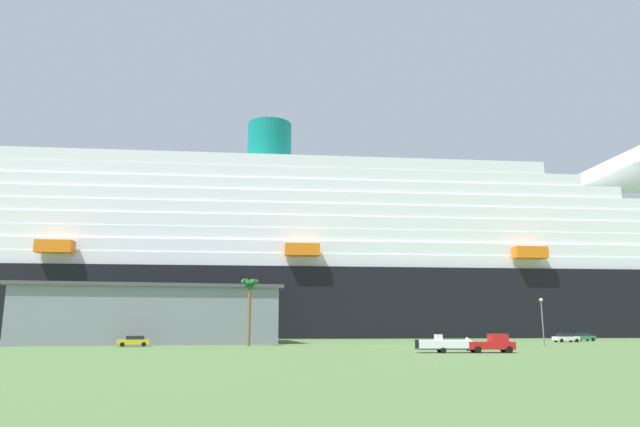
# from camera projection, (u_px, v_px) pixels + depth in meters

# --- Properties ---
(ground_plane) EXTENTS (600.00, 600.00, 0.00)m
(ground_plane) POSITION_uv_depth(u_px,v_px,m) (339.00, 341.00, 114.32)
(ground_plane) COLOR #4C6B38
(cruise_ship) EXTENTS (280.97, 58.87, 62.50)m
(cruise_ship) POSITION_uv_depth(u_px,v_px,m) (394.00, 267.00, 149.80)
(cruise_ship) COLOR black
(cruise_ship) RESTS_ON ground_plane
(terminal_building) EXTENTS (44.34, 25.19, 9.94)m
(terminal_building) POSITION_uv_depth(u_px,v_px,m) (153.00, 315.00, 101.50)
(terminal_building) COLOR gray
(terminal_building) RESTS_ON ground_plane
(pickup_truck) EXTENTS (5.85, 2.97, 2.20)m
(pickup_truck) POSITION_uv_depth(u_px,v_px,m) (492.00, 344.00, 67.52)
(pickup_truck) COLOR red
(pickup_truck) RESTS_ON ground_plane
(small_boat_on_trailer) EXTENTS (8.40, 2.84, 2.15)m
(small_boat_on_trailer) POSITION_uv_depth(u_px,v_px,m) (449.00, 345.00, 67.29)
(small_boat_on_trailer) COLOR #595960
(small_boat_on_trailer) RESTS_ON ground_plane
(palm_tree) EXTENTS (3.06, 2.81, 10.53)m
(palm_tree) POSITION_uv_depth(u_px,v_px,m) (250.00, 291.00, 88.77)
(palm_tree) COLOR brown
(palm_tree) RESTS_ON ground_plane
(street_lamp) EXTENTS (0.56, 0.56, 7.38)m
(street_lamp) POSITION_uv_depth(u_px,v_px,m) (542.00, 314.00, 88.89)
(street_lamp) COLOR slate
(street_lamp) RESTS_ON ground_plane
(parked_car_silver_sedan) EXTENTS (4.80, 2.08, 1.58)m
(parked_car_silver_sedan) POSITION_uv_depth(u_px,v_px,m) (225.00, 339.00, 96.90)
(parked_car_silver_sedan) COLOR silver
(parked_car_silver_sedan) RESTS_ON ground_plane
(parked_car_white_van) EXTENTS (4.77, 2.12, 1.58)m
(parked_car_white_van) POSITION_uv_depth(u_px,v_px,m) (566.00, 338.00, 105.76)
(parked_car_white_van) COLOR white
(parked_car_white_van) RESTS_ON ground_plane
(parked_car_green_wagon) EXTENTS (4.31, 2.22, 1.58)m
(parked_car_green_wagon) POSITION_uv_depth(u_px,v_px,m) (583.00, 337.00, 112.03)
(parked_car_green_wagon) COLOR #2D723F
(parked_car_green_wagon) RESTS_ON ground_plane
(parked_car_yellow_taxi) EXTENTS (4.81, 2.26, 1.58)m
(parked_car_yellow_taxi) POSITION_uv_depth(u_px,v_px,m) (134.00, 341.00, 86.00)
(parked_car_yellow_taxi) COLOR yellow
(parked_car_yellow_taxi) RESTS_ON ground_plane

